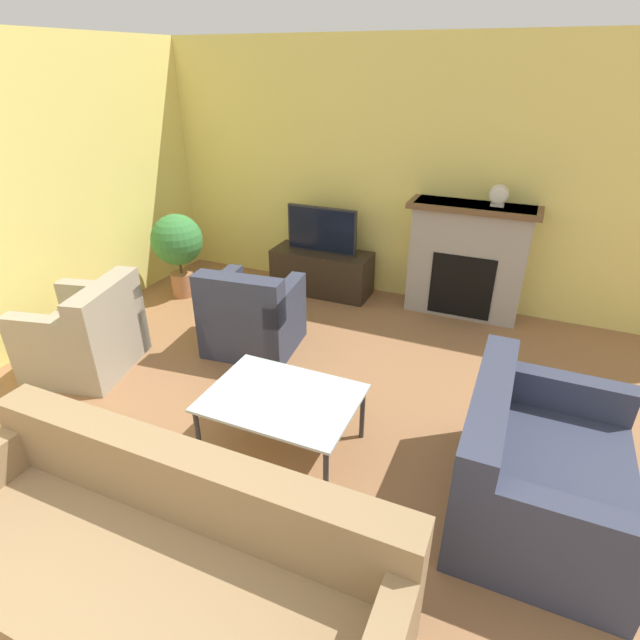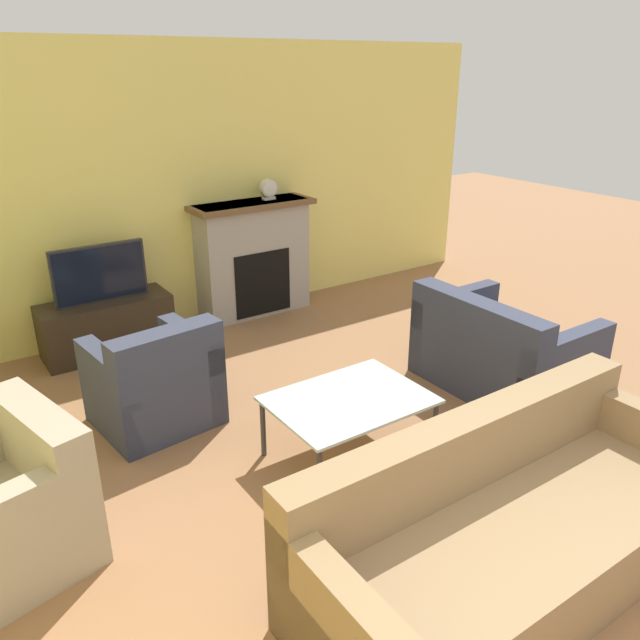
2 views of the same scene
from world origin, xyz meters
The scene contains 11 objects.
wall_back centered at (0.00, 5.11, 1.35)m, with size 8.12×0.06×2.70m.
fireplace centered at (1.03, 4.89, 0.62)m, with size 1.28×0.43×1.19m.
tv_stand centered at (-0.57, 4.78, 0.25)m, with size 1.15×0.45×0.50m.
tv centered at (-0.57, 4.78, 0.76)m, with size 0.82×0.06×0.51m.
couch_sectional centered at (0.27, 0.88, 0.29)m, with size 2.34×0.90×0.82m.
couch_loveseat centered at (1.87, 2.29, 0.29)m, with size 0.93×1.27×0.82m.
armchair_by_window centered at (-1.80, 2.45, 0.30)m, with size 0.95×0.99×0.82m.
armchair_accent centered at (-0.65, 3.32, 0.30)m, with size 0.87×0.82×0.82m.
coffee_table centered at (0.26, 2.19, 0.41)m, with size 1.01×0.75×0.45m.
potted_plant centered at (-2.01, 4.05, 0.63)m, with size 0.57×0.57×0.96m.
mantel_clock centered at (1.24, 4.90, 1.29)m, with size 0.18×0.07×0.21m.
Camera 1 is at (1.58, -0.20, 2.45)m, focal length 28.00 mm.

